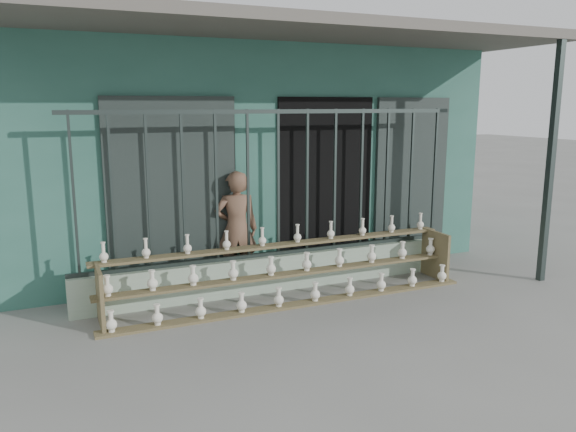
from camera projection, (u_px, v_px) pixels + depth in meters
name	position (u px, v px, depth m)	size (l,w,h in m)	color
ground	(325.00, 325.00, 5.96)	(60.00, 60.00, 0.00)	slate
workshop_building	(212.00, 146.00, 9.45)	(7.40, 6.60, 3.21)	#2E6153
parapet_wall	(279.00, 272.00, 7.08)	(5.00, 0.20, 0.45)	#A3BEA2
security_fence	(278.00, 184.00, 6.86)	(5.00, 0.04, 1.80)	#283330
shelf_rack	(289.00, 271.00, 6.67)	(4.50, 0.68, 0.85)	brown
elderly_woman	(237.00, 229.00, 7.11)	(0.55, 0.36, 1.49)	brown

